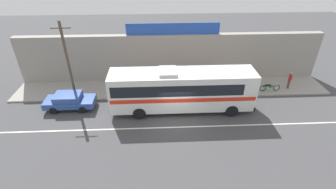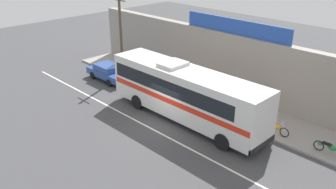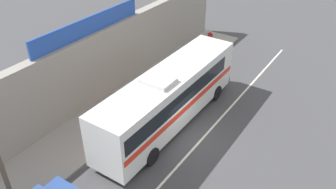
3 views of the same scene
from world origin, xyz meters
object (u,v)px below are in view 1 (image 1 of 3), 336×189
parked_car (69,101)px  pedestrian_by_curb (290,79)px  intercity_bus (181,89)px  utility_pole (68,61)px  motorcycle_green (235,88)px  motorcycle_orange (270,87)px

parked_car → pedestrian_by_curb: bearing=6.2°
pedestrian_by_curb → intercity_bus: bearing=-165.0°
utility_pole → motorcycle_green: (14.86, 0.24, -3.23)m
motorcycle_green → parked_car: bearing=-173.3°
motorcycle_orange → motorcycle_green: bearing=-179.4°
intercity_bus → motorcycle_orange: 9.24m
intercity_bus → utility_pole: 9.91m
parked_car → utility_pole: utility_pole is taller
utility_pole → motorcycle_green: 15.21m
pedestrian_by_curb → motorcycle_orange: bearing=-168.3°
pedestrian_by_curb → utility_pole: bearing=-178.0°
utility_pole → motorcycle_green: size_ratio=3.72×
pedestrian_by_curb → parked_car: bearing=-173.8°
motorcycle_orange → pedestrian_by_curb: size_ratio=1.13×
parked_car → pedestrian_by_curb: pedestrian_by_curb is taller
intercity_bus → pedestrian_by_curb: 11.21m
utility_pole → motorcycle_orange: (18.28, 0.28, -3.23)m
motorcycle_green → motorcycle_orange: (3.42, 0.04, 0.00)m
parked_car → pedestrian_by_curb: 20.48m
utility_pole → motorcycle_green: bearing=0.9°
intercity_bus → parked_car: (-9.55, 0.68, -1.33)m
parked_car → motorcycle_orange: size_ratio=2.16×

